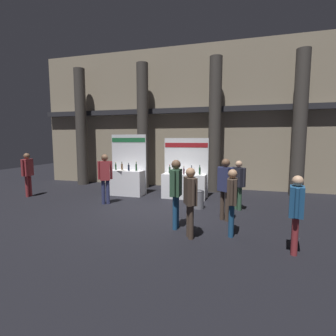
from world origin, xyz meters
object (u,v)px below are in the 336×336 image
Objects in this scene: visitor_1 at (225,184)px; visitor_5 at (28,171)px; exhibitor_booth_1 at (184,183)px; visitor_0 at (190,197)px; visitor_3 at (105,175)px; exhibitor_booth_0 at (126,180)px; visitor_6 at (232,197)px; trash_bin at (199,199)px; visitor_4 at (296,208)px; visitor_2 at (176,188)px; visitor_7 at (238,181)px.

visitor_1 reaches higher than visitor_5.
exhibitor_booth_1 is 1.42× the size of visitor_0.
visitor_0 is 0.93× the size of visitor_3.
visitor_1 is at bearing -29.32° from exhibitor_booth_0.
exhibitor_booth_1 is 1.34× the size of visitor_5.
visitor_1 is 1.10× the size of visitor_6.
visitor_6 reaches higher than trash_bin.
visitor_6 is at bearing 128.30° from visitor_3.
visitor_6 is at bearing -43.83° from visitor_1.
visitor_4 is 1.39m from visitor_6.
visitor_1 reaches higher than visitor_6.
visitor_2 is (-0.47, 0.52, 0.08)m from visitor_0.
visitor_0 is (3.42, -3.84, 0.35)m from exhibitor_booth_0.
exhibitor_booth_1 is 1.34× the size of visitor_1.
visitor_7 is at bearing 109.52° from visitor_1.
exhibitor_booth_1 reaches higher than visitor_0.
exhibitor_booth_1 is 4.07m from visitor_0.
visitor_3 is 1.01× the size of visitor_5.
trash_bin is at bearing 57.80° from visitor_7.
visitor_7 is (0.35, 1.23, -0.09)m from visitor_1.
visitor_3 is 4.55m from visitor_7.
visitor_0 is at bearing -75.93° from exhibitor_booth_1.
exhibitor_booth_0 is at bearing 52.97° from visitor_6.
visitor_2 is (2.95, -3.33, 0.44)m from exhibitor_booth_0.
exhibitor_booth_0 is at bearing -177.94° from exhibitor_booth_1.
trash_bin is at bearing -21.43° from exhibitor_booth_0.
visitor_0 is 7.48m from visitor_5.
visitor_3 reaches higher than trash_bin.
visitor_1 is 2.30m from visitor_4.
exhibitor_booth_1 is 2.38m from visitor_7.
exhibitor_booth_1 reaches higher than visitor_6.
visitor_0 is at bearing -48.35° from exhibitor_booth_0.
visitor_3 reaches higher than visitor_5.
exhibitor_booth_0 is 1.43× the size of visitor_5.
visitor_4 is at bearing -14.89° from visitor_1.
visitor_7 is at bearing -91.64° from visitor_5.
visitor_3 is at bearing -174.36° from trash_bin.
visitor_7 is at bearing -13.63° from exhibitor_booth_0.
exhibitor_booth_0 is at bearing 158.57° from trash_bin.
exhibitor_booth_0 reaches higher than visitor_7.
trash_bin is 0.36× the size of visitor_0.
visitor_5 is at bearing -151.58° from visitor_1.
visitor_2 is 1.40m from visitor_6.
visitor_2 is at bearing 121.34° from visitor_3.
exhibitor_booth_1 is 1.45× the size of visitor_7.
visitor_2 is at bearing -110.21° from visitor_5.
visitor_4 is at bearing -114.66° from visitor_6.
exhibitor_booth_1 is at bearing -174.69° from visitor_3.
exhibitor_booth_1 is 4.05m from visitor_6.
visitor_6 is (0.22, -1.15, -0.12)m from visitor_1.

